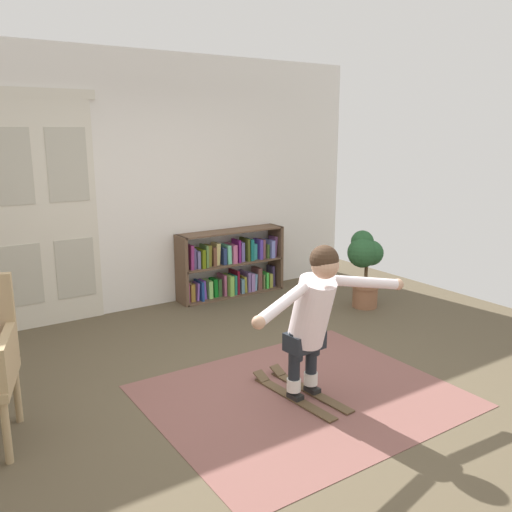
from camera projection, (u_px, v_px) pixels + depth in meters
The scene contains 8 objects.
ground_plane at pixel (264, 392), 4.32m from camera, with size 7.20×7.20×0.00m, color brown.
back_wall at pixel (135, 184), 6.10m from camera, with size 6.00×0.10×2.90m, color silver.
double_door at pixel (43, 211), 5.55m from camera, with size 1.22×0.05×2.45m.
rug at pixel (302, 396), 4.25m from camera, with size 2.29×1.91×0.01m, color brown.
bookshelf at pixel (231, 266), 6.79m from camera, with size 1.41×0.30×0.83m.
potted_plant at pixel (365, 261), 6.26m from camera, with size 0.42×0.38×0.91m.
skis_pair at pixel (299, 392), 4.27m from camera, with size 0.34×0.91×0.07m.
person_skier at pixel (314, 310), 4.00m from camera, with size 1.48×0.56×1.17m.
Camera 1 is at (-2.25, -3.26, 2.04)m, focal length 37.90 mm.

